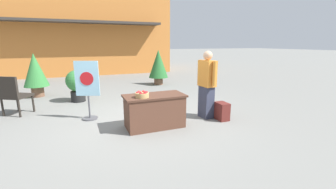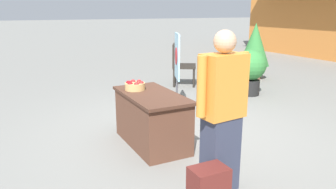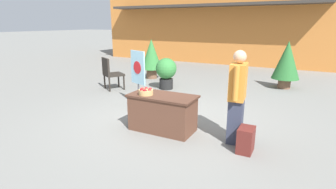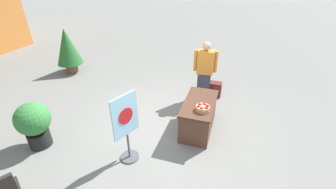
{
  "view_description": "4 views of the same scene",
  "coord_description": "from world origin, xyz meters",
  "px_view_note": "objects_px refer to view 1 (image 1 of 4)",
  "views": [
    {
      "loc": [
        -1.3,
        -5.11,
        1.8
      ],
      "look_at": [
        0.47,
        -0.78,
        0.72
      ],
      "focal_mm": 24.0,
      "sensor_mm": 36.0,
      "label": 1
    },
    {
      "loc": [
        4.05,
        -2.39,
        1.8
      ],
      "look_at": [
        -0.15,
        -0.27,
        0.58
      ],
      "focal_mm": 35.0,
      "sensor_mm": 36.0,
      "label": 2
    },
    {
      "loc": [
        2.52,
        -4.91,
        2.05
      ],
      "look_at": [
        -0.15,
        0.2,
        0.47
      ],
      "focal_mm": 28.0,
      "sensor_mm": 36.0,
      "label": 3
    },
    {
      "loc": [
        -3.91,
        -1.28,
        3.24
      ],
      "look_at": [
        0.47,
        0.12,
        0.61
      ],
      "focal_mm": 24.0,
      "sensor_mm": 36.0,
      "label": 4
    }
  ],
  "objects_px": {
    "patio_chair": "(13,93)",
    "potted_plant_near_left": "(77,83)",
    "potted_plant_far_left": "(158,65)",
    "apple_basket": "(142,95)",
    "display_table": "(155,111)",
    "poster_board": "(88,88)",
    "potted_plant_near_right": "(35,71)",
    "person_visitor": "(207,85)",
    "backpack": "(222,111)"
  },
  "relations": [
    {
      "from": "display_table",
      "to": "backpack",
      "type": "distance_m",
      "value": 1.65
    },
    {
      "from": "display_table",
      "to": "poster_board",
      "type": "bearing_deg",
      "value": 139.88
    },
    {
      "from": "poster_board",
      "to": "backpack",
      "type": "bearing_deg",
      "value": 88.58
    },
    {
      "from": "person_visitor",
      "to": "potted_plant_near_left",
      "type": "bearing_deg",
      "value": -50.38
    },
    {
      "from": "apple_basket",
      "to": "backpack",
      "type": "height_order",
      "value": "apple_basket"
    },
    {
      "from": "person_visitor",
      "to": "patio_chair",
      "type": "bearing_deg",
      "value": -29.81
    },
    {
      "from": "poster_board",
      "to": "display_table",
      "type": "bearing_deg",
      "value": 71.65
    },
    {
      "from": "backpack",
      "to": "potted_plant_near_left",
      "type": "xyz_separation_m",
      "value": [
        -3.15,
        3.17,
        0.36
      ]
    },
    {
      "from": "potted_plant_near_left",
      "to": "potted_plant_near_right",
      "type": "xyz_separation_m",
      "value": [
        -1.27,
        1.21,
        0.29
      ]
    },
    {
      "from": "poster_board",
      "to": "patio_chair",
      "type": "xyz_separation_m",
      "value": [
        -1.73,
        1.02,
        -0.19
      ]
    },
    {
      "from": "display_table",
      "to": "person_visitor",
      "type": "height_order",
      "value": "person_visitor"
    },
    {
      "from": "person_visitor",
      "to": "backpack",
      "type": "distance_m",
      "value": 0.73
    },
    {
      "from": "potted_plant_far_left",
      "to": "display_table",
      "type": "bearing_deg",
      "value": -110.75
    },
    {
      "from": "person_visitor",
      "to": "potted_plant_near_right",
      "type": "xyz_separation_m",
      "value": [
        -4.17,
        4.08,
        0.04
      ]
    },
    {
      "from": "apple_basket",
      "to": "potted_plant_near_right",
      "type": "relative_size",
      "value": 0.19
    },
    {
      "from": "potted_plant_near_left",
      "to": "backpack",
      "type": "bearing_deg",
      "value": -45.15
    },
    {
      "from": "display_table",
      "to": "person_visitor",
      "type": "distance_m",
      "value": 1.46
    },
    {
      "from": "backpack",
      "to": "potted_plant_near_right",
      "type": "height_order",
      "value": "potted_plant_near_right"
    },
    {
      "from": "display_table",
      "to": "potted_plant_far_left",
      "type": "bearing_deg",
      "value": 69.25
    },
    {
      "from": "potted_plant_near_right",
      "to": "patio_chair",
      "type": "bearing_deg",
      "value": -96.17
    },
    {
      "from": "person_visitor",
      "to": "poster_board",
      "type": "bearing_deg",
      "value": -25.24
    },
    {
      "from": "potted_plant_near_right",
      "to": "backpack",
      "type": "bearing_deg",
      "value": -44.74
    },
    {
      "from": "display_table",
      "to": "person_visitor",
      "type": "xyz_separation_m",
      "value": [
        1.38,
        0.14,
        0.46
      ]
    },
    {
      "from": "potted_plant_near_left",
      "to": "potted_plant_far_left",
      "type": "xyz_separation_m",
      "value": [
        3.35,
        1.84,
        0.3
      ]
    },
    {
      "from": "person_visitor",
      "to": "backpack",
      "type": "relative_size",
      "value": 3.86
    },
    {
      "from": "display_table",
      "to": "apple_basket",
      "type": "xyz_separation_m",
      "value": [
        -0.3,
        -0.12,
        0.42
      ]
    },
    {
      "from": "patio_chair",
      "to": "potted_plant_near_left",
      "type": "height_order",
      "value": "patio_chair"
    },
    {
      "from": "potted_plant_far_left",
      "to": "apple_basket",
      "type": "bearing_deg",
      "value": -113.3
    },
    {
      "from": "apple_basket",
      "to": "potted_plant_far_left",
      "type": "relative_size",
      "value": 0.18
    },
    {
      "from": "backpack",
      "to": "apple_basket",
      "type": "bearing_deg",
      "value": 178.47
    },
    {
      "from": "display_table",
      "to": "backpack",
      "type": "relative_size",
      "value": 3.1
    },
    {
      "from": "apple_basket",
      "to": "person_visitor",
      "type": "bearing_deg",
      "value": 8.57
    },
    {
      "from": "poster_board",
      "to": "potted_plant_near_right",
      "type": "relative_size",
      "value": 0.95
    },
    {
      "from": "display_table",
      "to": "apple_basket",
      "type": "bearing_deg",
      "value": -158.9
    },
    {
      "from": "potted_plant_near_right",
      "to": "poster_board",
      "type": "bearing_deg",
      "value": -64.38
    },
    {
      "from": "potted_plant_near_left",
      "to": "apple_basket",
      "type": "bearing_deg",
      "value": -68.71
    },
    {
      "from": "potted_plant_near_left",
      "to": "potted_plant_far_left",
      "type": "relative_size",
      "value": 0.65
    },
    {
      "from": "apple_basket",
      "to": "backpack",
      "type": "xyz_separation_m",
      "value": [
        1.94,
        -0.05,
        -0.57
      ]
    },
    {
      "from": "apple_basket",
      "to": "potted_plant_far_left",
      "type": "height_order",
      "value": "potted_plant_far_left"
    },
    {
      "from": "poster_board",
      "to": "potted_plant_far_left",
      "type": "bearing_deg",
      "value": 162.06
    },
    {
      "from": "apple_basket",
      "to": "poster_board",
      "type": "xyz_separation_m",
      "value": [
        -0.98,
        1.2,
        -0.02
      ]
    },
    {
      "from": "display_table",
      "to": "patio_chair",
      "type": "distance_m",
      "value": 3.68
    },
    {
      "from": "display_table",
      "to": "potted_plant_far_left",
      "type": "xyz_separation_m",
      "value": [
        1.83,
        4.84,
        0.52
      ]
    },
    {
      "from": "display_table",
      "to": "backpack",
      "type": "bearing_deg",
      "value": -5.86
    },
    {
      "from": "display_table",
      "to": "potted_plant_near_right",
      "type": "xyz_separation_m",
      "value": [
        -2.79,
        4.21,
        0.5
      ]
    },
    {
      "from": "backpack",
      "to": "potted_plant_near_left",
      "type": "distance_m",
      "value": 4.48
    },
    {
      "from": "display_table",
      "to": "apple_basket",
      "type": "relative_size",
      "value": 4.66
    },
    {
      "from": "display_table",
      "to": "apple_basket",
      "type": "distance_m",
      "value": 0.53
    },
    {
      "from": "display_table",
      "to": "patio_chair",
      "type": "xyz_separation_m",
      "value": [
        -3.02,
        2.11,
        0.21
      ]
    },
    {
      "from": "potted_plant_near_left",
      "to": "patio_chair",
      "type": "bearing_deg",
      "value": -149.17
    }
  ]
}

